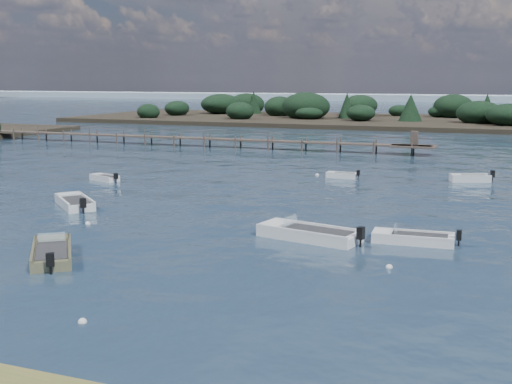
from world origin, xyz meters
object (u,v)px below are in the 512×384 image
at_px(dinghy_mid_white_b, 413,240).
at_px(dinghy_near_olive, 52,255).
at_px(tender_far_white, 342,176).
at_px(tender_far_grey_b, 470,180).
at_px(dinghy_mid_white_a, 309,236).
at_px(jetty, 207,139).
at_px(tender_far_grey, 105,179).
at_px(dinghy_mid_grey, 75,204).

height_order(dinghy_mid_white_b, dinghy_near_olive, dinghy_near_olive).
distance_m(tender_far_white, tender_far_grey_b, 10.70).
relative_size(tender_far_white, dinghy_mid_white_a, 0.48).
bearing_deg(jetty, tender_far_grey, -82.51).
distance_m(tender_far_white, jetty, 29.49).
height_order(dinghy_mid_white_a, tender_far_grey, dinghy_mid_white_a).
bearing_deg(dinghy_mid_white_a, dinghy_mid_grey, 170.51).
height_order(dinghy_mid_grey, jetty, jetty).
bearing_deg(tender_far_grey, tender_far_grey_b, 19.97).
bearing_deg(dinghy_mid_grey, jetty, 102.05).
height_order(dinghy_mid_white_a, dinghy_near_olive, dinghy_mid_white_a).
distance_m(dinghy_mid_white_b, tender_far_grey_b, 22.51).
bearing_deg(tender_far_grey_b, tender_far_white, -169.88).
xyz_separation_m(tender_far_grey, jetty, (-3.70, 28.15, 0.84)).
bearing_deg(tender_far_grey_b, dinghy_near_olive, -119.16).
relative_size(tender_far_white, tender_far_grey_b, 0.80).
bearing_deg(dinghy_mid_white_b, tender_far_grey_b, 85.32).
distance_m(dinghy_mid_grey, jetty, 39.22).
bearing_deg(dinghy_mid_white_a, jetty, 121.67).
distance_m(tender_far_grey, jetty, 28.41).
height_order(tender_far_white, tender_far_grey, tender_far_grey).
bearing_deg(jetty, dinghy_mid_white_b, -52.48).
bearing_deg(dinghy_mid_white_b, tender_far_grey, 156.23).
bearing_deg(dinghy_near_olive, jetty, 106.90).
relative_size(tender_far_white, tender_far_grey, 0.92).
height_order(tender_far_grey, dinghy_near_olive, dinghy_near_olive).
height_order(dinghy_mid_grey, tender_far_grey_b, dinghy_mid_grey).
height_order(dinghy_near_olive, jetty, jetty).
bearing_deg(jetty, tender_far_white, -41.48).
relative_size(dinghy_mid_white_b, jetty, 0.07).
xyz_separation_m(tender_far_grey_b, jetty, (-32.62, 17.64, 0.81)).
height_order(dinghy_mid_white_b, dinghy_mid_white_a, dinghy_mid_white_a).
height_order(dinghy_mid_white_b, jetty, jetty).
bearing_deg(tender_far_white, dinghy_mid_white_a, -81.21).
relative_size(dinghy_mid_white_a, tender_far_grey, 1.91).
height_order(dinghy_mid_grey, tender_far_grey, dinghy_mid_grey).
relative_size(dinghy_mid_white_b, tender_far_grey_b, 1.25).
distance_m(dinghy_mid_grey, dinghy_near_olive, 12.86).
relative_size(dinghy_mid_white_a, jetty, 0.09).
height_order(tender_far_white, dinghy_mid_white_b, dinghy_mid_white_b).
bearing_deg(tender_far_white, jetty, 138.52).
height_order(dinghy_mid_white_b, dinghy_mid_grey, dinghy_mid_grey).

